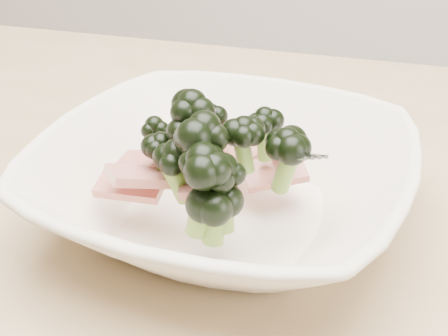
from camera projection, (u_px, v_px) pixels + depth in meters
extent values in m
cube|color=tan|center=(192.00, 213.00, 0.56)|extent=(1.20, 0.80, 0.04)
imported|color=beige|center=(224.00, 183.00, 0.50)|extent=(0.32, 0.32, 0.07)
cylinder|color=olive|center=(178.00, 181.00, 0.46)|extent=(0.03, 0.02, 0.04)
ellipsoid|color=black|center=(177.00, 154.00, 0.45)|extent=(0.04, 0.04, 0.03)
cylinder|color=olive|center=(244.00, 153.00, 0.47)|extent=(0.02, 0.01, 0.03)
ellipsoid|color=black|center=(244.00, 128.00, 0.46)|extent=(0.03, 0.03, 0.03)
cylinder|color=olive|center=(215.00, 222.00, 0.44)|extent=(0.02, 0.02, 0.03)
ellipsoid|color=black|center=(215.00, 196.00, 0.43)|extent=(0.04, 0.04, 0.03)
cylinder|color=olive|center=(191.00, 150.00, 0.47)|extent=(0.02, 0.02, 0.03)
ellipsoid|color=black|center=(191.00, 127.00, 0.46)|extent=(0.03, 0.03, 0.03)
cylinder|color=olive|center=(202.00, 169.00, 0.45)|extent=(0.03, 0.02, 0.05)
ellipsoid|color=black|center=(201.00, 134.00, 0.43)|extent=(0.04, 0.04, 0.03)
cylinder|color=olive|center=(162.00, 164.00, 0.48)|extent=(0.01, 0.01, 0.03)
ellipsoid|color=black|center=(161.00, 143.00, 0.47)|extent=(0.03, 0.03, 0.02)
cylinder|color=olive|center=(204.00, 201.00, 0.43)|extent=(0.03, 0.02, 0.06)
ellipsoid|color=black|center=(203.00, 160.00, 0.42)|extent=(0.04, 0.04, 0.03)
cylinder|color=olive|center=(205.00, 167.00, 0.45)|extent=(0.03, 0.03, 0.05)
ellipsoid|color=black|center=(204.00, 128.00, 0.44)|extent=(0.04, 0.04, 0.03)
cylinder|color=olive|center=(286.00, 171.00, 0.47)|extent=(0.02, 0.02, 0.04)
ellipsoid|color=black|center=(287.00, 141.00, 0.45)|extent=(0.04, 0.04, 0.03)
cylinder|color=olive|center=(223.00, 202.00, 0.44)|extent=(0.02, 0.02, 0.05)
ellipsoid|color=black|center=(222.00, 168.00, 0.43)|extent=(0.04, 0.04, 0.03)
cylinder|color=olive|center=(156.00, 148.00, 0.53)|extent=(0.02, 0.01, 0.04)
ellipsoid|color=black|center=(155.00, 125.00, 0.52)|extent=(0.03, 0.03, 0.02)
cylinder|color=olive|center=(210.00, 131.00, 0.53)|extent=(0.01, 0.01, 0.03)
ellipsoid|color=black|center=(210.00, 113.00, 0.52)|extent=(0.03, 0.03, 0.02)
cylinder|color=olive|center=(193.00, 138.00, 0.48)|extent=(0.03, 0.03, 0.05)
ellipsoid|color=black|center=(192.00, 104.00, 0.46)|extent=(0.04, 0.04, 0.03)
cylinder|color=olive|center=(264.00, 141.00, 0.50)|extent=(0.01, 0.02, 0.03)
ellipsoid|color=black|center=(265.00, 117.00, 0.49)|extent=(0.03, 0.03, 0.02)
cube|color=maroon|center=(239.00, 153.00, 0.54)|extent=(0.05, 0.06, 0.01)
cube|color=maroon|center=(274.00, 172.00, 0.52)|extent=(0.06, 0.05, 0.02)
cube|color=maroon|center=(195.00, 148.00, 0.56)|extent=(0.05, 0.05, 0.01)
cube|color=maroon|center=(206.00, 188.00, 0.45)|extent=(0.04, 0.03, 0.01)
cube|color=maroon|center=(145.00, 177.00, 0.47)|extent=(0.06, 0.06, 0.03)
cube|color=maroon|center=(144.00, 162.00, 0.50)|extent=(0.04, 0.03, 0.02)
cube|color=maroon|center=(132.00, 183.00, 0.48)|extent=(0.05, 0.04, 0.01)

